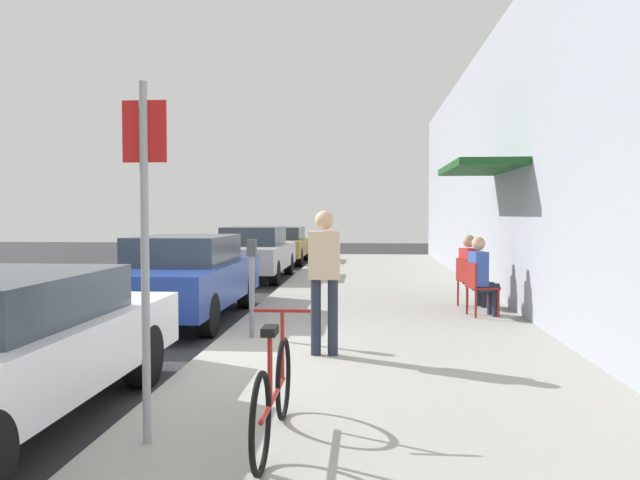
{
  "coord_description": "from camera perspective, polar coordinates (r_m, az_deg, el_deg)",
  "views": [
    {
      "loc": [
        1.99,
        -7.06,
        1.78
      ],
      "look_at": [
        0.87,
        7.29,
        1.16
      ],
      "focal_mm": 34.05,
      "sensor_mm": 36.0,
      "label": 1
    }
  ],
  "objects": [
    {
      "name": "parked_car_3",
      "position": [
        21.95,
        -3.66,
        -0.39
      ],
      "size": [
        1.8,
        4.4,
        1.31
      ],
      "color": "#A58433",
      "rests_on": "ground_plane"
    },
    {
      "name": "parked_car_2",
      "position": [
        16.62,
        -6.28,
        -1.15
      ],
      "size": [
        1.8,
        4.4,
        1.43
      ],
      "color": "#B7B7BC",
      "rests_on": "ground_plane"
    },
    {
      "name": "seated_patron_0",
      "position": [
        10.22,
        14.95,
        -3.04
      ],
      "size": [
        0.48,
        0.43,
        1.29
      ],
      "color": "#232838",
      "rests_on": "sidewalk_slab"
    },
    {
      "name": "street_sign",
      "position": [
        4.52,
        -16.13,
        0.57
      ],
      "size": [
        0.32,
        0.06,
        2.6
      ],
      "color": "gray",
      "rests_on": "sidewalk_slab"
    },
    {
      "name": "parking_meter",
      "position": [
        8.18,
        -6.42,
        -3.83
      ],
      "size": [
        0.12,
        0.1,
        1.32
      ],
      "color": "slate",
      "rests_on": "sidewalk_slab"
    },
    {
      "name": "bicycle_0",
      "position": [
        4.53,
        -4.39,
        -14.23
      ],
      "size": [
        0.46,
        1.71,
        0.9
      ],
      "color": "black",
      "rests_on": "sidewalk_slab"
    },
    {
      "name": "building_facade",
      "position": [
        9.51,
        20.87,
        8.08
      ],
      "size": [
        1.4,
        32.0,
        5.48
      ],
      "color": "#999EA8",
      "rests_on": "ground_plane"
    },
    {
      "name": "cafe_chair_1",
      "position": [
        11.14,
        13.77,
        -3.58
      ],
      "size": [
        0.55,
        0.55,
        0.87
      ],
      "color": "maroon",
      "rests_on": "sidewalk_slab"
    },
    {
      "name": "cafe_chair_0",
      "position": [
        10.22,
        14.62,
        -4.12
      ],
      "size": [
        0.52,
        0.52,
        0.87
      ],
      "color": "maroon",
      "rests_on": "sidewalk_slab"
    },
    {
      "name": "pedestrian_standing",
      "position": [
        7.1,
        0.41,
        -2.88
      ],
      "size": [
        0.36,
        0.22,
        1.7
      ],
      "color": "#232838",
      "rests_on": "sidewalk_slab"
    },
    {
      "name": "seated_patron_1",
      "position": [
        11.15,
        14.06,
        -2.58
      ],
      "size": [
        0.5,
        0.46,
        1.29
      ],
      "color": "#232838",
      "rests_on": "sidewalk_slab"
    },
    {
      "name": "sidewalk_slab",
      "position": [
        9.23,
        6.06,
        -8.3
      ],
      "size": [
        4.5,
        32.0,
        0.12
      ],
      "primitive_type": "cube",
      "color": "#9E9B93",
      "rests_on": "ground_plane"
    },
    {
      "name": "parked_car_1",
      "position": [
        10.47,
        -12.75,
        -3.34
      ],
      "size": [
        1.8,
        4.4,
        1.41
      ],
      "color": "navy",
      "rests_on": "ground_plane"
    },
    {
      "name": "ground_plane",
      "position": [
        7.55,
        -11.16,
        -11.23
      ],
      "size": [
        60.0,
        60.0,
        0.0
      ],
      "primitive_type": "plane",
      "color": "#2D2D30"
    }
  ]
}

